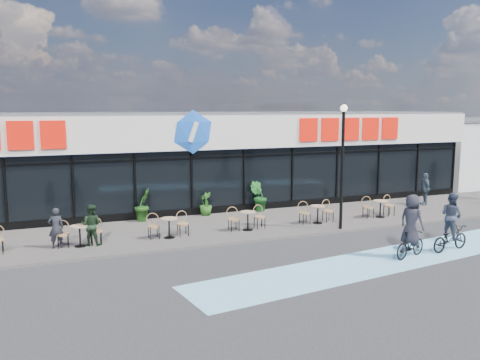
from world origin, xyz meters
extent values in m
plane|color=#28282B|center=(0.00, 0.00, 0.00)|extent=(120.00, 120.00, 0.00)
cube|color=#4E4A45|center=(0.00, 4.50, 0.05)|extent=(44.00, 5.00, 0.10)
cube|color=#78BEE2|center=(4.00, -1.50, 0.01)|extent=(14.17, 4.13, 0.01)
cube|color=black|center=(0.00, 10.00, 1.50)|extent=(30.00, 6.00, 3.00)
cube|color=beige|center=(0.00, 9.85, 3.75)|extent=(30.60, 6.30, 1.50)
cube|color=#47474C|center=(0.00, 10.00, 4.55)|extent=(30.60, 6.30, 0.10)
cube|color=navy|center=(0.00, 6.96, 3.05)|extent=(30.60, 0.08, 0.18)
cube|color=black|center=(0.00, 6.97, 2.65)|extent=(30.00, 0.06, 0.08)
cube|color=black|center=(0.00, 6.98, 0.20)|extent=(30.00, 0.10, 0.40)
cube|color=red|center=(8.00, 6.70, 3.80)|extent=(5.63, 0.18, 1.10)
ellipsoid|color=blue|center=(0.00, 6.70, 3.80)|extent=(1.90, 0.24, 1.90)
cylinder|color=black|center=(-7.50, 6.97, 1.50)|extent=(0.10, 0.10, 3.00)
cylinder|color=black|center=(-5.00, 6.97, 1.50)|extent=(0.10, 0.10, 3.00)
cylinder|color=black|center=(-2.50, 6.97, 1.50)|extent=(0.10, 0.10, 3.00)
cylinder|color=black|center=(0.00, 6.97, 1.50)|extent=(0.10, 0.10, 3.00)
cylinder|color=black|center=(2.50, 6.97, 1.50)|extent=(0.10, 0.10, 3.00)
cylinder|color=black|center=(5.00, 6.97, 1.50)|extent=(0.10, 0.10, 3.00)
cylinder|color=black|center=(7.50, 6.97, 1.50)|extent=(0.10, 0.10, 3.00)
cylinder|color=black|center=(10.00, 6.97, 1.50)|extent=(0.10, 0.10, 3.00)
cylinder|color=black|center=(12.50, 6.97, 1.50)|extent=(0.10, 0.10, 3.00)
cylinder|color=black|center=(15.00, 6.97, 1.50)|extent=(0.10, 0.10, 3.00)
cube|color=beige|center=(20.50, 11.00, 2.00)|extent=(9.00, 7.00, 4.00)
cube|color=#47474C|center=(20.50, 11.00, 4.05)|extent=(9.20, 7.20, 0.12)
cylinder|color=black|center=(4.69, 2.30, 2.41)|extent=(0.12, 0.12, 4.61)
sphere|color=#FFF2CC|center=(4.69, 2.30, 4.81)|extent=(0.28, 0.28, 0.28)
cylinder|color=tan|center=(-5.07, 3.45, 0.82)|extent=(0.60, 0.60, 0.04)
cylinder|color=black|center=(-5.07, 3.45, 0.47)|extent=(0.06, 0.06, 0.70)
cylinder|color=black|center=(-5.07, 3.45, 0.11)|extent=(0.40, 0.40, 0.02)
cylinder|color=tan|center=(-1.93, 3.45, 0.82)|extent=(0.60, 0.60, 0.04)
cylinder|color=black|center=(-1.93, 3.45, 0.47)|extent=(0.06, 0.06, 0.70)
cylinder|color=black|center=(-1.93, 3.45, 0.11)|extent=(0.40, 0.40, 0.02)
cylinder|color=tan|center=(1.20, 3.45, 0.82)|extent=(0.60, 0.60, 0.04)
cylinder|color=black|center=(1.20, 3.45, 0.47)|extent=(0.06, 0.06, 0.70)
cylinder|color=black|center=(1.20, 3.45, 0.11)|extent=(0.40, 0.40, 0.02)
cylinder|color=tan|center=(4.34, 3.45, 0.82)|extent=(0.60, 0.60, 0.04)
cylinder|color=black|center=(4.34, 3.45, 0.47)|extent=(0.06, 0.06, 0.70)
cylinder|color=black|center=(4.34, 3.45, 0.11)|extent=(0.40, 0.40, 0.02)
cylinder|color=tan|center=(7.47, 3.45, 0.82)|extent=(0.60, 0.60, 0.04)
cylinder|color=black|center=(7.47, 3.45, 0.47)|extent=(0.06, 0.06, 0.70)
cylinder|color=black|center=(7.47, 3.45, 0.11)|extent=(0.40, 0.40, 0.02)
imported|color=#1D4814|center=(-2.26, 6.66, 0.78)|extent=(0.94, 0.96, 1.35)
imported|color=#154A18|center=(3.10, 6.66, 0.79)|extent=(0.93, 0.85, 1.38)
imported|color=#214E16|center=(0.55, 6.73, 0.62)|extent=(0.71, 0.71, 1.03)
imported|color=black|center=(-5.82, 3.56, 0.80)|extent=(0.54, 0.39, 1.39)
imported|color=black|center=(-4.68, 3.48, 0.82)|extent=(0.87, 0.79, 1.45)
imported|color=#334350|center=(11.28, 4.99, 0.89)|extent=(0.67, 1.00, 1.58)
imported|color=black|center=(4.78, -1.63, 0.46)|extent=(1.58, 0.87, 0.91)
imported|color=black|center=(4.78, -1.63, 1.27)|extent=(0.74, 0.92, 1.65)
imported|color=black|center=(6.59, -1.47, 0.44)|extent=(1.74, 0.84, 0.88)
imported|color=#2D3647|center=(6.59, -1.47, 1.23)|extent=(0.70, 0.84, 1.56)
camera|label=1|loc=(-6.33, -14.35, 4.86)|focal=38.00mm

